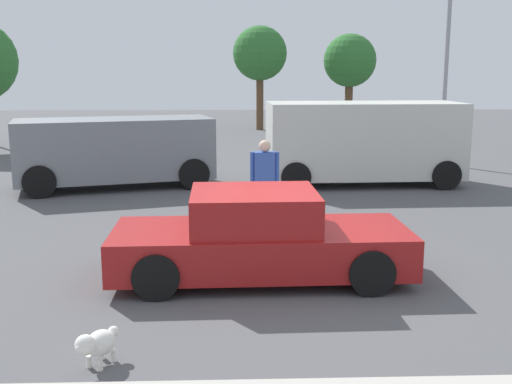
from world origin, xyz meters
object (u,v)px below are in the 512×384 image
object	(u,v)px
sedan_foreground	(259,239)
suv_dark	(115,150)
van_white	(363,140)
pedestrian	(265,175)
light_post_near	(448,37)
dog	(97,344)

from	to	relation	value
sedan_foreground	suv_dark	distance (m)	8.16
van_white	suv_dark	distance (m)	6.56
pedestrian	van_white	bearing A→B (deg)	148.34
light_post_near	sedan_foreground	bearing A→B (deg)	-120.10
pedestrian	suv_dark	bearing A→B (deg)	-137.67
van_white	dog	bearing A→B (deg)	62.87
van_white	pedestrian	distance (m)	5.30
suv_dark	dog	bearing A→B (deg)	-96.21
suv_dark	pedestrian	size ratio (longest dim) A/B	3.13
suv_dark	pedestrian	xyz separation A→B (m)	(3.70, -4.21, 0.02)
sedan_foreground	dog	bearing A→B (deg)	-124.35
suv_dark	sedan_foreground	bearing A→B (deg)	-80.52
sedan_foreground	light_post_near	xyz separation A→B (m)	(6.39, 11.02, 3.46)
van_white	pedestrian	bearing A→B (deg)	55.35
van_white	suv_dark	size ratio (longest dim) A/B	0.97
sedan_foreground	van_white	xyz separation A→B (m)	(3.10, 7.63, 0.59)
sedan_foreground	light_post_near	bearing A→B (deg)	58.52
sedan_foreground	pedestrian	distance (m)	3.21
light_post_near	dog	bearing A→B (deg)	-120.69
suv_dark	light_post_near	size ratio (longest dim) A/B	0.90
van_white	light_post_near	bearing A→B (deg)	-136.05
van_white	light_post_near	size ratio (longest dim) A/B	0.87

